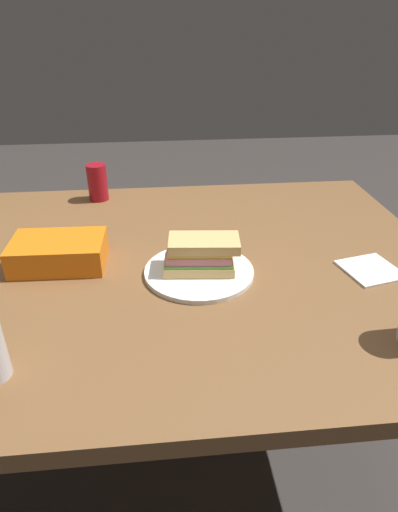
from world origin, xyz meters
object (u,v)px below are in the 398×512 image
object	(u,v)px
soda_can_red	(98,182)
chip_bag	(59,252)
paper_plate	(199,272)
dining_table	(155,289)
sandwich	(201,255)

from	to	relation	value
soda_can_red	chip_bag	size ratio (longest dim) A/B	0.53
soda_can_red	paper_plate	bearing A→B (deg)	-60.71
dining_table	soda_can_red	bearing A→B (deg)	111.74
sandwich	paper_plate	bearing A→B (deg)	-158.72
dining_table	soda_can_red	world-z (taller)	soda_can_red
sandwich	chip_bag	world-z (taller)	sandwich
sandwich	chip_bag	size ratio (longest dim) A/B	0.83
sandwich	dining_table	bearing A→B (deg)	150.06
dining_table	chip_bag	world-z (taller)	chip_bag
sandwich	soda_can_red	bearing A→B (deg)	119.69
paper_plate	chip_bag	xyz separation A→B (m)	(-0.35, 0.08, 0.03)
dining_table	sandwich	size ratio (longest dim) A/B	8.04
chip_bag	paper_plate	bearing A→B (deg)	168.59
paper_plate	sandwich	distance (m)	0.05
sandwich	soda_can_red	xyz separation A→B (m)	(-0.30, 0.52, 0.01)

